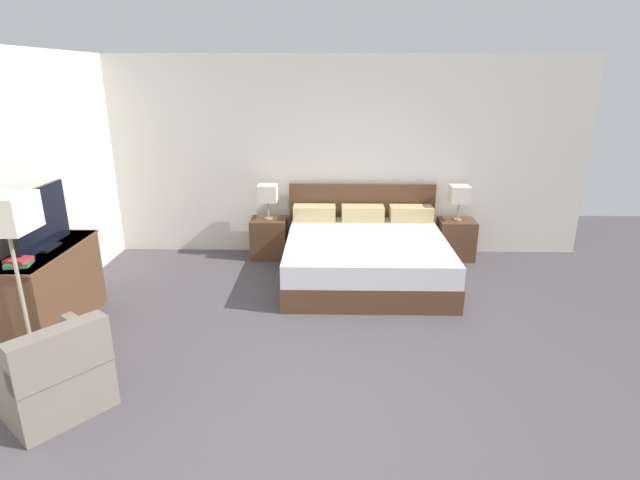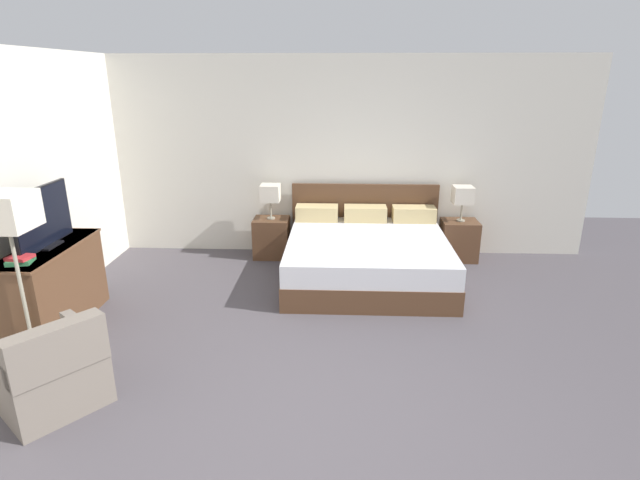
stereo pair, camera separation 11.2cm
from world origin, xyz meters
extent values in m
plane|color=#4C474C|center=(0.00, 0.00, 0.00)|extent=(11.80, 11.80, 0.00)
cube|color=silver|center=(0.00, 3.96, 1.35)|extent=(7.10, 0.06, 2.69)
cube|color=silver|center=(-2.98, 1.67, 1.35)|extent=(0.06, 5.73, 2.69)
cube|color=brown|center=(0.50, 2.87, 0.14)|extent=(1.94, 1.94, 0.28)
cube|color=silver|center=(0.50, 2.87, 0.41)|extent=(1.92, 1.92, 0.26)
cube|color=brown|center=(0.50, 3.87, 0.50)|extent=(2.02, 0.05, 1.00)
cube|color=#D6BC7F|center=(-0.16, 3.67, 0.64)|extent=(0.57, 0.28, 0.20)
cube|color=#D6BC7F|center=(0.50, 3.67, 0.64)|extent=(0.57, 0.28, 0.20)
cube|color=#D6BC7F|center=(1.16, 3.67, 0.64)|extent=(0.57, 0.28, 0.20)
cube|color=brown|center=(-0.79, 3.67, 0.27)|extent=(0.48, 0.41, 0.55)
cube|color=#3C2718|center=(-0.79, 3.47, 0.33)|extent=(0.41, 0.01, 0.24)
cube|color=brown|center=(1.79, 3.67, 0.27)|extent=(0.48, 0.41, 0.55)
cube|color=#3C2718|center=(1.79, 3.47, 0.33)|extent=(0.41, 0.01, 0.24)
cylinder|color=gray|center=(-0.79, 3.67, 0.56)|extent=(0.11, 0.11, 0.02)
cylinder|color=gray|center=(-0.79, 3.67, 0.68)|extent=(0.02, 0.02, 0.23)
cube|color=beige|center=(-0.79, 3.67, 0.91)|extent=(0.26, 0.26, 0.23)
cylinder|color=gray|center=(1.79, 3.67, 0.56)|extent=(0.11, 0.11, 0.02)
cylinder|color=gray|center=(1.79, 3.67, 0.68)|extent=(0.02, 0.02, 0.23)
cube|color=beige|center=(1.79, 3.67, 0.91)|extent=(0.26, 0.26, 0.23)
cube|color=brown|center=(-2.69, 1.57, 0.42)|extent=(0.46, 1.26, 0.83)
cube|color=brown|center=(-2.69, 1.57, 0.82)|extent=(0.48, 1.30, 0.02)
cube|color=black|center=(-2.69, 1.60, 0.84)|extent=(0.18, 0.28, 0.02)
cube|color=black|center=(-2.69, 1.60, 1.13)|extent=(0.04, 0.89, 0.58)
cube|color=black|center=(-2.67, 1.60, 1.13)|extent=(0.01, 0.87, 0.56)
cube|color=#2D7042|center=(-2.68, 1.14, 0.85)|extent=(0.23, 0.22, 0.04)
cube|color=#B7282D|center=(-2.67, 1.14, 0.89)|extent=(0.21, 0.19, 0.03)
cube|color=#70665B|center=(-2.04, 0.31, 0.20)|extent=(0.96, 0.96, 0.40)
cube|color=#70665B|center=(-1.83, 0.14, 0.58)|extent=(0.55, 0.63, 0.36)
cube|color=#70665B|center=(-2.23, 0.08, 0.49)|extent=(0.54, 0.46, 0.18)
cube|color=#70665B|center=(-1.86, 0.54, 0.49)|extent=(0.54, 0.46, 0.18)
cylinder|color=gray|center=(-2.54, 0.89, 0.01)|extent=(0.28, 0.28, 0.02)
cylinder|color=gray|center=(-2.54, 0.89, 0.63)|extent=(0.03, 0.03, 1.21)
cube|color=beige|center=(-2.54, 0.89, 1.38)|extent=(0.40, 0.40, 0.30)
camera|label=1|loc=(0.06, -2.89, 2.43)|focal=28.00mm
camera|label=2|loc=(0.17, -2.88, 2.43)|focal=28.00mm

